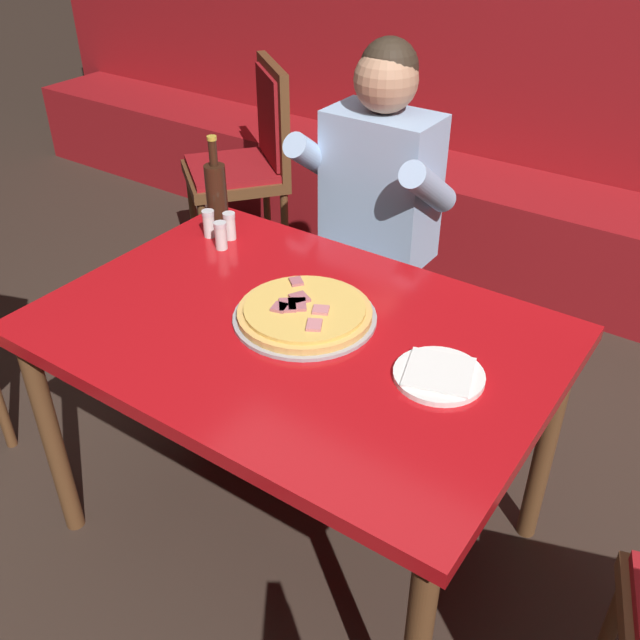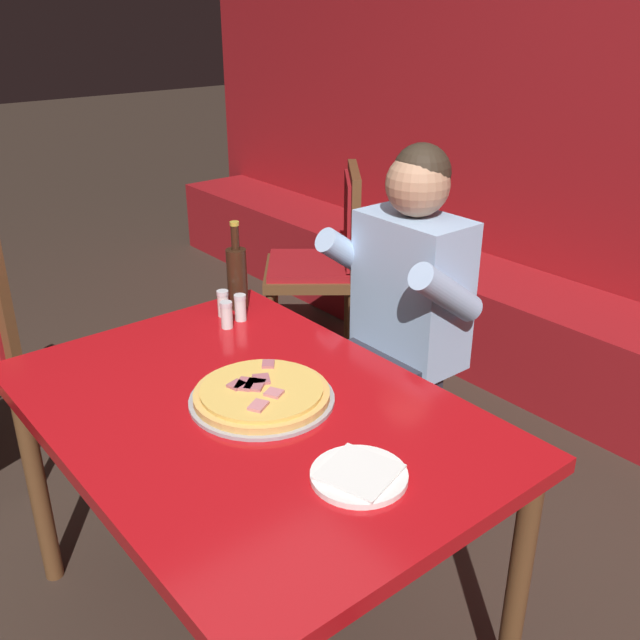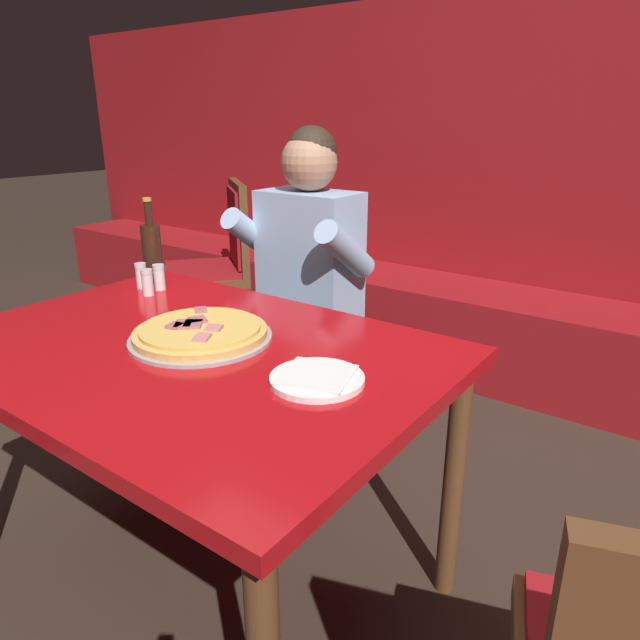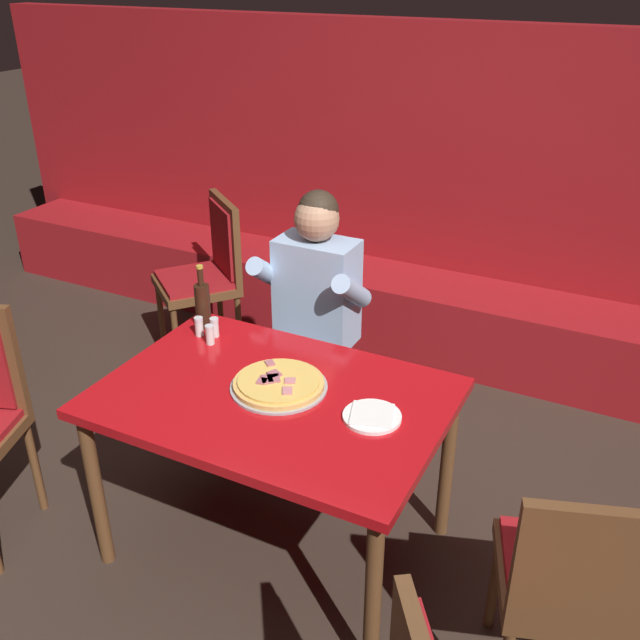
{
  "view_description": "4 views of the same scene",
  "coord_description": "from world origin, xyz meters",
  "px_view_note": "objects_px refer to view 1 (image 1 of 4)",
  "views": [
    {
      "loc": [
        0.9,
        -1.18,
        1.77
      ],
      "look_at": [
        0.01,
        0.1,
        0.73
      ],
      "focal_mm": 40.0,
      "sensor_mm": 36.0,
      "label": 1
    },
    {
      "loc": [
        1.3,
        -0.83,
        1.69
      ],
      "look_at": [
        -0.0,
        0.24,
        0.93
      ],
      "focal_mm": 40.0,
      "sensor_mm": 36.0,
      "label": 2
    },
    {
      "loc": [
        1.06,
        -0.89,
        1.31
      ],
      "look_at": [
        0.18,
        0.33,
        0.77
      ],
      "focal_mm": 32.0,
      "sensor_mm": 36.0,
      "label": 3
    },
    {
      "loc": [
        1.17,
        -1.92,
        2.22
      ],
      "look_at": [
        0.05,
        0.28,
        0.95
      ],
      "focal_mm": 40.0,
      "sensor_mm": 36.0,
      "label": 4
    }
  ],
  "objects_px": {
    "pizza": "(305,313)",
    "beer_bottle": "(216,193)",
    "shaker_oregano": "(230,227)",
    "dining_chair_far_right": "(250,155)",
    "main_dining_table": "(295,353)",
    "diner_seated_blue_shirt": "(367,215)",
    "shaker_parmesan": "(221,237)",
    "shaker_red_pepper_flakes": "(209,225)",
    "plate_white_paper": "(439,375)"
  },
  "relations": [
    {
      "from": "plate_white_paper",
      "to": "beer_bottle",
      "type": "relative_size",
      "value": 0.72
    },
    {
      "from": "main_dining_table",
      "to": "shaker_oregano",
      "type": "bearing_deg",
      "value": 148.33
    },
    {
      "from": "shaker_red_pepper_flakes",
      "to": "shaker_oregano",
      "type": "height_order",
      "value": "same"
    },
    {
      "from": "main_dining_table",
      "to": "dining_chair_far_right",
      "type": "relative_size",
      "value": 1.32
    },
    {
      "from": "main_dining_table",
      "to": "shaker_parmesan",
      "type": "bearing_deg",
      "value": 153.57
    },
    {
      "from": "main_dining_table",
      "to": "shaker_red_pepper_flakes",
      "type": "distance_m",
      "value": 0.58
    },
    {
      "from": "main_dining_table",
      "to": "shaker_oregano",
      "type": "height_order",
      "value": "shaker_oregano"
    },
    {
      "from": "pizza",
      "to": "shaker_oregano",
      "type": "xyz_separation_m",
      "value": [
        -0.45,
        0.23,
        0.02
      ]
    },
    {
      "from": "main_dining_table",
      "to": "diner_seated_blue_shirt",
      "type": "bearing_deg",
      "value": 107.96
    },
    {
      "from": "pizza",
      "to": "beer_bottle",
      "type": "relative_size",
      "value": 1.27
    },
    {
      "from": "main_dining_table",
      "to": "shaker_parmesan",
      "type": "height_order",
      "value": "shaker_parmesan"
    },
    {
      "from": "beer_bottle",
      "to": "dining_chair_far_right",
      "type": "xyz_separation_m",
      "value": [
        -0.63,
        0.91,
        -0.3
      ]
    },
    {
      "from": "beer_bottle",
      "to": "shaker_oregano",
      "type": "relative_size",
      "value": 3.4
    },
    {
      "from": "beer_bottle",
      "to": "dining_chair_far_right",
      "type": "height_order",
      "value": "beer_bottle"
    },
    {
      "from": "shaker_oregano",
      "to": "diner_seated_blue_shirt",
      "type": "xyz_separation_m",
      "value": [
        0.21,
        0.48,
        -0.09
      ]
    },
    {
      "from": "shaker_parmesan",
      "to": "beer_bottle",
      "type": "bearing_deg",
      "value": 134.17
    },
    {
      "from": "diner_seated_blue_shirt",
      "to": "plate_white_paper",
      "type": "bearing_deg",
      "value": -48.98
    },
    {
      "from": "shaker_red_pepper_flakes",
      "to": "dining_chair_far_right",
      "type": "height_order",
      "value": "dining_chair_far_right"
    },
    {
      "from": "diner_seated_blue_shirt",
      "to": "shaker_parmesan",
      "type": "bearing_deg",
      "value": -108.87
    },
    {
      "from": "main_dining_table",
      "to": "plate_white_paper",
      "type": "height_order",
      "value": "plate_white_paper"
    },
    {
      "from": "shaker_oregano",
      "to": "diner_seated_blue_shirt",
      "type": "distance_m",
      "value": 0.53
    },
    {
      "from": "shaker_red_pepper_flakes",
      "to": "shaker_oregano",
      "type": "relative_size",
      "value": 1.0
    },
    {
      "from": "main_dining_table",
      "to": "shaker_parmesan",
      "type": "relative_size",
      "value": 15.0
    },
    {
      "from": "plate_white_paper",
      "to": "diner_seated_blue_shirt",
      "type": "xyz_separation_m",
      "value": [
        -0.64,
        0.73,
        -0.06
      ]
    },
    {
      "from": "beer_bottle",
      "to": "shaker_oregano",
      "type": "bearing_deg",
      "value": -29.27
    },
    {
      "from": "beer_bottle",
      "to": "shaker_red_pepper_flakes",
      "type": "bearing_deg",
      "value": -69.38
    },
    {
      "from": "main_dining_table",
      "to": "beer_bottle",
      "type": "relative_size",
      "value": 4.42
    },
    {
      "from": "shaker_red_pepper_flakes",
      "to": "shaker_parmesan",
      "type": "relative_size",
      "value": 1.0
    },
    {
      "from": "beer_bottle",
      "to": "shaker_oregano",
      "type": "height_order",
      "value": "beer_bottle"
    },
    {
      "from": "plate_white_paper",
      "to": "dining_chair_far_right",
      "type": "relative_size",
      "value": 0.21
    },
    {
      "from": "plate_white_paper",
      "to": "shaker_oregano",
      "type": "xyz_separation_m",
      "value": [
        -0.84,
        0.26,
        0.03
      ]
    },
    {
      "from": "diner_seated_blue_shirt",
      "to": "dining_chair_far_right",
      "type": "bearing_deg",
      "value": 152.48
    },
    {
      "from": "main_dining_table",
      "to": "diner_seated_blue_shirt",
      "type": "relative_size",
      "value": 1.01
    },
    {
      "from": "beer_bottle",
      "to": "shaker_oregano",
      "type": "distance_m",
      "value": 0.13
    },
    {
      "from": "shaker_oregano",
      "to": "diner_seated_blue_shirt",
      "type": "bearing_deg",
      "value": 66.71
    },
    {
      "from": "shaker_red_pepper_flakes",
      "to": "shaker_parmesan",
      "type": "height_order",
      "value": "same"
    },
    {
      "from": "shaker_parmesan",
      "to": "pizza",
      "type": "bearing_deg",
      "value": -21.49
    },
    {
      "from": "shaker_oregano",
      "to": "shaker_parmesan",
      "type": "xyz_separation_m",
      "value": [
        0.02,
        -0.06,
        0.0
      ]
    },
    {
      "from": "shaker_red_pepper_flakes",
      "to": "diner_seated_blue_shirt",
      "type": "height_order",
      "value": "diner_seated_blue_shirt"
    },
    {
      "from": "beer_bottle",
      "to": "shaker_parmesan",
      "type": "height_order",
      "value": "beer_bottle"
    },
    {
      "from": "shaker_red_pepper_flakes",
      "to": "shaker_oregano",
      "type": "bearing_deg",
      "value": 20.83
    },
    {
      "from": "shaker_oregano",
      "to": "shaker_parmesan",
      "type": "distance_m",
      "value": 0.07
    },
    {
      "from": "shaker_red_pepper_flakes",
      "to": "beer_bottle",
      "type": "bearing_deg",
      "value": 110.62
    },
    {
      "from": "shaker_oregano",
      "to": "dining_chair_far_right",
      "type": "xyz_separation_m",
      "value": [
        -0.72,
        0.96,
        -0.23
      ]
    },
    {
      "from": "dining_chair_far_right",
      "to": "plate_white_paper",
      "type": "bearing_deg",
      "value": -37.85
    },
    {
      "from": "dining_chair_far_right",
      "to": "main_dining_table",
      "type": "bearing_deg",
      "value": -46.55
    },
    {
      "from": "plate_white_paper",
      "to": "shaker_parmesan",
      "type": "xyz_separation_m",
      "value": [
        -0.82,
        0.19,
        0.03
      ]
    },
    {
      "from": "plate_white_paper",
      "to": "beer_bottle",
      "type": "bearing_deg",
      "value": 161.75
    },
    {
      "from": "beer_bottle",
      "to": "main_dining_table",
      "type": "bearing_deg",
      "value": -31.27
    },
    {
      "from": "pizza",
      "to": "shaker_parmesan",
      "type": "relative_size",
      "value": 4.31
    }
  ]
}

